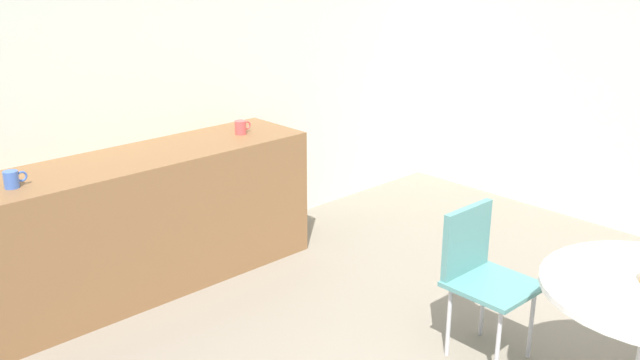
% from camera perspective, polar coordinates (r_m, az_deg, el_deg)
% --- Properties ---
extents(wall_back, '(6.00, 0.10, 2.60)m').
position_cam_1_polar(wall_back, '(4.82, -14.58, 7.95)').
color(wall_back, silver).
rests_on(wall_back, ground_plane).
extents(counter_block, '(2.49, 0.60, 0.90)m').
position_cam_1_polar(counter_block, '(4.61, -15.20, -3.65)').
color(counter_block, brown).
rests_on(counter_block, ground_plane).
extents(chair_teal, '(0.43, 0.43, 0.83)m').
position_cam_1_polar(chair_teal, '(3.87, 12.96, -6.80)').
color(chair_teal, silver).
rests_on(chair_teal, ground_plane).
extents(mug_white, '(0.13, 0.08, 0.09)m').
position_cam_1_polar(mug_white, '(4.13, -24.01, 0.05)').
color(mug_white, '#3F66BF').
rests_on(mug_white, counter_block).
extents(mug_green, '(0.13, 0.08, 0.09)m').
position_cam_1_polar(mug_green, '(4.88, -6.52, 4.33)').
color(mug_green, '#D84C4C').
rests_on(mug_green, counter_block).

